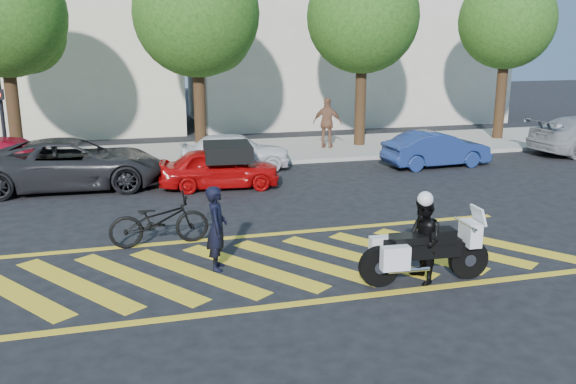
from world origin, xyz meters
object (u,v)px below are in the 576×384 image
object	(u,v)px
red_convertible	(220,168)
parked_right	(436,149)
police_motorcycle	(423,251)
bicycle	(159,220)
parked_left	(13,160)
parked_mid_left	(74,164)
officer_moto	(423,241)
parked_mid_right	(235,151)
officer_bike	(217,228)

from	to	relation	value
red_convertible	parked_right	size ratio (longest dim) A/B	0.95
police_motorcycle	red_convertible	distance (m)	8.62
bicycle	police_motorcycle	distance (m)	5.68
parked_left	parked_mid_left	bearing A→B (deg)	-119.86
parked_left	parked_mid_left	xyz separation A→B (m)	(1.88, -1.40, 0.06)
bicycle	officer_moto	distance (m)	5.68
officer_moto	parked_right	xyz separation A→B (m)	(5.43, 9.38, -0.18)
red_convertible	parked_mid_right	xyz separation A→B (m)	(0.93, 2.51, 0.03)
bicycle	police_motorcycle	xyz separation A→B (m)	(4.54, -3.42, 0.04)
parked_mid_left	parked_mid_right	distance (m)	5.34
police_motorcycle	parked_mid_right	size ratio (longest dim) A/B	0.67
officer_bike	police_motorcycle	size ratio (longest dim) A/B	0.66
police_motorcycle	parked_left	size ratio (longest dim) A/B	0.53
parked_left	parked_mid_right	world-z (taller)	parked_left
parked_mid_left	parked_right	xyz separation A→B (m)	(12.06, -0.00, -0.13)
red_convertible	parked_right	world-z (taller)	parked_right
red_convertible	parked_right	bearing A→B (deg)	-76.73
police_motorcycle	parked_left	xyz separation A→B (m)	(-8.52, 10.78, 0.09)
parked_mid_left	parked_left	bearing A→B (deg)	56.11
officer_bike	officer_moto	xyz separation A→B (m)	(3.53, -1.67, -0.03)
bicycle	parked_mid_right	world-z (taller)	parked_mid_right
police_motorcycle	officer_moto	size ratio (longest dim) A/B	1.57
parked_mid_left	bicycle	bearing A→B (deg)	-157.73
parked_left	police_motorcycle	bearing A→B (deg)	-134.85
red_convertible	officer_moto	bearing A→B (deg)	-158.58
red_convertible	parked_mid_right	world-z (taller)	parked_mid_right
parked_right	officer_bike	bearing A→B (deg)	127.24
parked_right	parked_left	bearing A→B (deg)	80.78
officer_bike	bicycle	bearing A→B (deg)	41.56
parked_mid_left	parked_right	world-z (taller)	parked_mid_left
officer_moto	red_convertible	distance (m)	8.62
red_convertible	officer_bike	bearing A→B (deg)	175.57
bicycle	parked_right	bearing A→B (deg)	-62.16
red_convertible	parked_left	world-z (taller)	parked_left
officer_bike	officer_moto	bearing A→B (deg)	-103.36
parked_mid_left	parked_mid_right	world-z (taller)	parked_mid_left
police_motorcycle	parked_right	distance (m)	10.83
parked_mid_left	red_convertible	bearing A→B (deg)	-101.98
parked_mid_left	parked_right	distance (m)	12.06
parked_left	parked_mid_left	size ratio (longest dim) A/B	0.88
parked_mid_left	officer_bike	bearing A→B (deg)	-155.30
bicycle	officer_bike	bearing A→B (deg)	-153.54
officer_moto	officer_bike	bearing A→B (deg)	-112.28
parked_mid_right	parked_right	world-z (taller)	parked_mid_right
red_convertible	bicycle	bearing A→B (deg)	161.66
officer_bike	red_convertible	xyz separation A→B (m)	(1.12, 6.60, -0.22)
officer_moto	parked_mid_right	size ratio (longest dim) A/B	0.42
parked_left	parked_mid_right	distance (m)	7.03
red_convertible	parked_mid_right	distance (m)	2.68
bicycle	red_convertible	world-z (taller)	red_convertible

